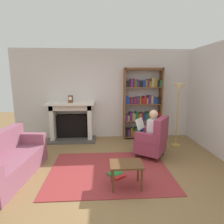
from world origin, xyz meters
TOP-DOWN VIEW (x-y plane):
  - ground at (0.00, 0.00)m, footprint 14.00×14.00m
  - back_wall at (0.00, 2.55)m, footprint 5.60×0.10m
  - side_wall_right at (2.65, 1.25)m, footprint 0.10×5.20m
  - area_rug at (0.00, 0.30)m, footprint 2.40×1.80m
  - fireplace at (-1.05, 2.30)m, footprint 1.41×0.64m
  - mantel_clock at (-1.04, 2.20)m, footprint 0.14×0.14m
  - bookshelf at (1.10, 2.33)m, footprint 1.15×0.32m
  - armchair_reading at (1.06, 0.92)m, footprint 0.87×0.88m
  - seated_reader at (0.96, 0.99)m, footprint 0.59×0.56m
  - sofa_floral at (-1.92, 0.16)m, footprint 0.90×1.77m
  - side_table at (0.26, -0.26)m, footprint 0.56×0.39m
  - scattered_books at (0.19, 0.21)m, footprint 0.61×0.58m
  - floor_lamp at (1.89, 1.60)m, footprint 0.32×0.32m

SIDE VIEW (x-z plane):
  - ground at x=0.00m, z-range 0.00..0.00m
  - area_rug at x=0.00m, z-range 0.00..0.01m
  - scattered_books at x=0.19m, z-range 0.01..0.05m
  - sofa_floral at x=-1.92m, z-range -0.10..0.75m
  - side_table at x=0.26m, z-range 0.15..0.59m
  - armchair_reading at x=1.06m, z-range -0.06..0.91m
  - fireplace at x=-1.05m, z-range 0.03..1.18m
  - seated_reader at x=0.96m, z-range 0.05..1.19m
  - bookshelf at x=1.10m, z-range -0.05..2.09m
  - mantel_clock at x=-1.04m, z-range 1.15..1.36m
  - back_wall at x=0.00m, z-range 0.00..2.70m
  - side_wall_right at x=2.65m, z-range 0.00..2.70m
  - floor_lamp at x=1.89m, z-range 0.60..2.31m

